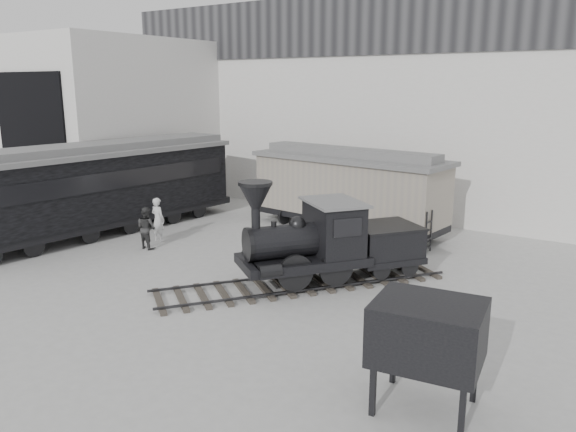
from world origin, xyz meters
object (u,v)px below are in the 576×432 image
Objects in this scene: passenger_coach at (104,187)px; boxcar at (348,188)px; coal_hopper at (427,340)px; visitor_a at (158,220)px; visitor_b at (146,228)px; locomotive at (324,246)px.

boxcar is at bearing 40.93° from passenger_coach.
coal_hopper is (17.24, -5.92, -0.56)m from passenger_coach.
visitor_a is (-5.96, -6.14, -1.05)m from boxcar.
passenger_coach is 3.82m from visitor_b.
passenger_coach reaches higher than visitor_b.
visitor_a is 1.14m from visitor_b.
visitor_b is at bearing -140.08° from locomotive.
visitor_a is at bearing 9.91° from passenger_coach.
locomotive is at bearing -62.08° from boxcar.
boxcar reaches higher than coal_hopper.
locomotive is 3.96× the size of coal_hopper.
passenger_coach reaches higher than coal_hopper.
visitor_a is at bearing -127.28° from boxcar.
boxcar is at bearing 116.98° from coal_hopper.
boxcar is 0.67× the size of passenger_coach.
boxcar is 11.07m from passenger_coach.
locomotive is 8.60m from visitor_a.
visitor_a is at bearing -147.26° from locomotive.
coal_hopper is at bearing -7.53° from locomotive.
boxcar is 8.62m from visitor_a.
visitor_a is at bearing 149.86° from coal_hopper.
locomotive is 7.31m from boxcar.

